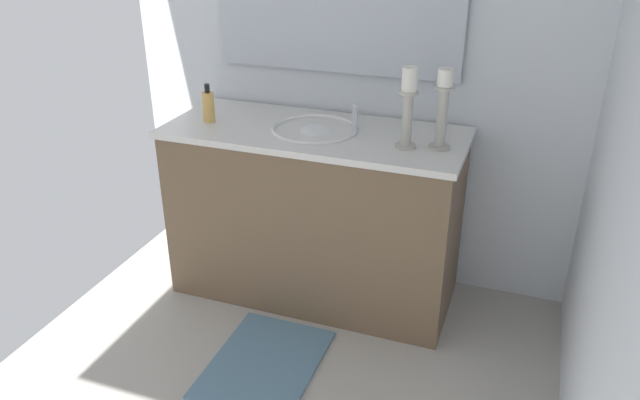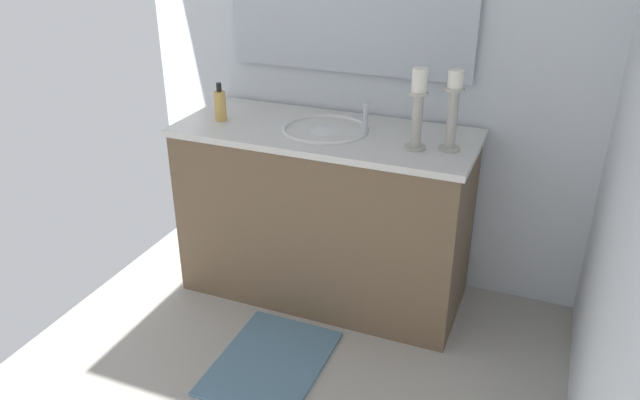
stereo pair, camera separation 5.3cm
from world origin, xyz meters
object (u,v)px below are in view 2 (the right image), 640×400
Objects in this scene: soap_bottle at (220,105)px; candle_holder_tall at (453,109)px; candle_holder_short at (418,106)px; vanity_cabinet at (325,214)px; sink_basin at (325,138)px; bath_mat at (271,362)px.

candle_holder_tall is at bearing 91.21° from soap_bottle.
candle_holder_tall is at bearing 105.71° from candle_holder_short.
vanity_cabinet is 0.84m from candle_holder_tall.
sink_basin is 2.23× the size of soap_bottle.
sink_basin is 0.67× the size of bath_mat.
sink_basin is 1.19× the size of candle_holder_tall.
soap_bottle is (0.06, -0.51, 0.50)m from vanity_cabinet.
vanity_cabinet is at bearing -93.62° from candle_holder_tall.
soap_bottle is at bearing -138.09° from bath_mat.
candle_holder_short is at bearing 141.48° from bath_mat.
candle_holder_tall is at bearing 135.71° from bath_mat.
candle_holder_short is at bearing 80.33° from vanity_cabinet.
sink_basin reaches higher than bath_mat.
candle_holder_tall reaches higher than bath_mat.
vanity_cabinet reaches higher than bath_mat.
candle_holder_short is 1.90× the size of soap_bottle.
sink_basin is at bearing 90.00° from vanity_cabinet.
soap_bottle is 0.30× the size of bath_mat.
bath_mat is (0.55, -0.44, -1.04)m from candle_holder_short.
bath_mat is (0.62, -0.00, -0.82)m from sink_basin.
sink_basin is 0.52m from soap_bottle.
soap_bottle reaches higher than bath_mat.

